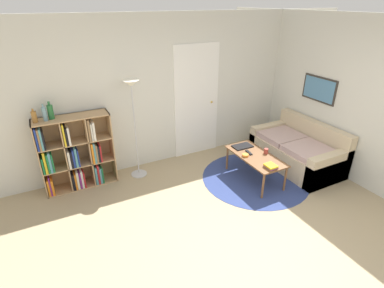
# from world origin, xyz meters

# --- Properties ---
(ground_plane) EXTENTS (14.00, 14.00, 0.00)m
(ground_plane) POSITION_xyz_m (0.00, 0.00, 0.00)
(ground_plane) COLOR tan
(wall_back) EXTENTS (7.77, 0.11, 2.60)m
(wall_back) POSITION_xyz_m (0.02, 2.71, 1.29)
(wall_back) COLOR silver
(wall_back) RESTS_ON ground_plane
(wall_right) EXTENTS (0.08, 5.69, 2.60)m
(wall_right) POSITION_xyz_m (2.41, 1.35, 1.30)
(wall_right) COLOR silver
(wall_right) RESTS_ON ground_plane
(rug) EXTENTS (1.80, 1.80, 0.01)m
(rug) POSITION_xyz_m (0.99, 1.35, 0.00)
(rug) COLOR navy
(rug) RESTS_ON ground_plane
(bookshelf) EXTENTS (1.10, 0.34, 1.20)m
(bookshelf) POSITION_xyz_m (-1.71, 2.50, 0.57)
(bookshelf) COLOR tan
(bookshelf) RESTS_ON ground_plane
(floor_lamp) EXTENTS (0.27, 0.27, 1.66)m
(floor_lamp) POSITION_xyz_m (-0.74, 2.38, 1.33)
(floor_lamp) COLOR #B7B7BC
(floor_lamp) RESTS_ON ground_plane
(couch) EXTENTS (0.90, 1.59, 0.80)m
(couch) POSITION_xyz_m (1.98, 1.39, 0.28)
(couch) COLOR #CCB793
(couch) RESTS_ON ground_plane
(coffee_table) EXTENTS (0.52, 1.06, 0.46)m
(coffee_table) POSITION_xyz_m (0.95, 1.34, 0.41)
(coffee_table) COLOR brown
(coffee_table) RESTS_ON ground_plane
(laptop) EXTENTS (0.34, 0.21, 0.02)m
(laptop) POSITION_xyz_m (0.94, 1.70, 0.47)
(laptop) COLOR black
(laptop) RESTS_ON coffee_table
(bowl) EXTENTS (0.11, 0.11, 0.04)m
(bowl) POSITION_xyz_m (0.78, 1.40, 0.47)
(bowl) COLOR orange
(bowl) RESTS_ON coffee_table
(book_stack_on_table) EXTENTS (0.16, 0.18, 0.06)m
(book_stack_on_table) POSITION_xyz_m (0.89, 0.91, 0.48)
(book_stack_on_table) COLOR olive
(book_stack_on_table) RESTS_ON coffee_table
(cup) EXTENTS (0.07, 0.07, 0.09)m
(cup) POSITION_xyz_m (1.14, 1.32, 0.50)
(cup) COLOR #A33D33
(cup) RESTS_ON coffee_table
(remote) EXTENTS (0.07, 0.18, 0.02)m
(remote) POSITION_xyz_m (0.90, 1.46, 0.47)
(remote) COLOR black
(remote) RESTS_ON coffee_table
(bottle_left) EXTENTS (0.07, 0.07, 0.20)m
(bottle_left) POSITION_xyz_m (-2.14, 2.49, 1.28)
(bottle_left) COLOR olive
(bottle_left) RESTS_ON bookshelf
(bottle_middle) EXTENTS (0.06, 0.06, 0.25)m
(bottle_middle) POSITION_xyz_m (-2.00, 2.49, 1.30)
(bottle_middle) COLOR #6B93A3
(bottle_middle) RESTS_ON bookshelf
(bottle_right) EXTENTS (0.08, 0.08, 0.26)m
(bottle_right) POSITION_xyz_m (-1.92, 2.53, 1.30)
(bottle_right) COLOR #236633
(bottle_right) RESTS_ON bookshelf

